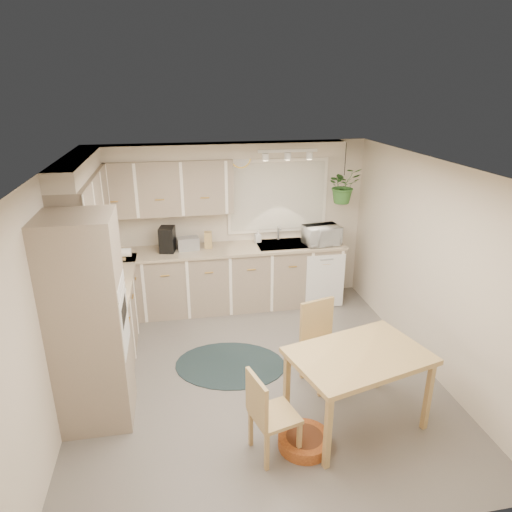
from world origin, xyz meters
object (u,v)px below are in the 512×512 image
at_px(dining_table, 356,389).
at_px(braided_rug, 230,365).
at_px(microwave, 322,233).
at_px(chair_back, 326,346).
at_px(pet_bed, 304,441).
at_px(chair_left, 275,413).

bearing_deg(dining_table, braided_rug, 131.97).
bearing_deg(microwave, chair_back, -114.25).
bearing_deg(chair_back, pet_bed, 45.51).
height_order(dining_table, pet_bed, dining_table).
distance_m(braided_rug, pet_bed, 1.51).
height_order(chair_back, braided_rug, chair_back).
bearing_deg(chair_left, pet_bed, 76.24).
bearing_deg(braided_rug, microwave, 42.74).
relative_size(dining_table, pet_bed, 2.57).
relative_size(braided_rug, microwave, 2.60).
distance_m(braided_rug, microwave, 2.40).
xyz_separation_m(chair_left, braided_rug, (-0.22, 1.43, -0.42)).
bearing_deg(braided_rug, pet_bed, -70.39).
distance_m(dining_table, braided_rug, 1.66).
distance_m(chair_left, chair_back, 1.20).
height_order(chair_left, chair_back, chair_back).
distance_m(dining_table, pet_bed, 0.70).
xyz_separation_m(chair_left, microwave, (1.34, 2.87, 0.69)).
bearing_deg(chair_back, braided_rug, -43.44).
height_order(chair_back, microwave, microwave).
xyz_separation_m(chair_left, chair_back, (0.78, 0.91, 0.04)).
relative_size(dining_table, microwave, 2.48).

